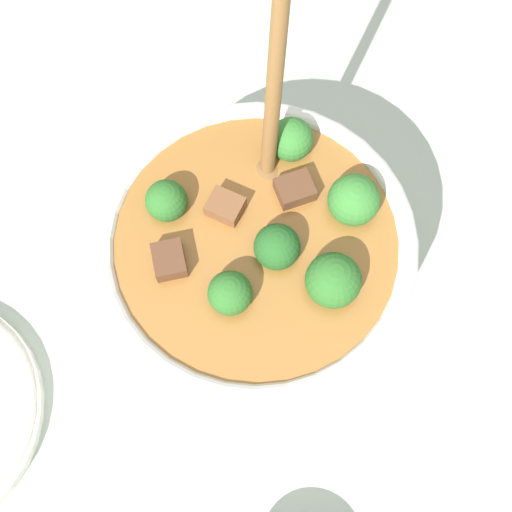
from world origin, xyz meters
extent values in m
plane|color=#ADBCAD|center=(0.00, 0.00, 0.00)|extent=(4.00, 4.00, 0.00)
cylinder|color=white|center=(0.00, 0.00, 0.05)|extent=(0.25, 0.25, 0.10)
torus|color=white|center=(0.00, 0.00, 0.10)|extent=(0.25, 0.25, 0.02)
cylinder|color=#9E662D|center=(0.00, 0.00, 0.07)|extent=(0.22, 0.22, 0.06)
sphere|color=#235B23|center=(0.02, 0.01, 0.12)|extent=(0.04, 0.04, 0.04)
cylinder|color=#6B9956|center=(0.02, 0.01, 0.09)|extent=(0.01, 0.01, 0.02)
sphere|color=#2D6B28|center=(-0.06, -0.04, 0.12)|extent=(0.03, 0.03, 0.03)
cylinder|color=#6B9956|center=(-0.06, -0.04, 0.09)|extent=(0.01, 0.01, 0.01)
sphere|color=#2D6B28|center=(0.03, -0.04, 0.12)|extent=(0.03, 0.03, 0.03)
cylinder|color=#6B9956|center=(0.03, -0.04, 0.09)|extent=(0.01, 0.01, 0.01)
sphere|color=#387F33|center=(0.02, 0.08, 0.12)|extent=(0.04, 0.04, 0.04)
cylinder|color=#6B9956|center=(0.02, 0.08, 0.09)|extent=(0.01, 0.01, 0.02)
sphere|color=#387F33|center=(-0.05, 0.07, 0.12)|extent=(0.04, 0.04, 0.04)
cylinder|color=#6B9956|center=(-0.05, 0.07, 0.09)|extent=(0.01, 0.01, 0.02)
sphere|color=#2D6B28|center=(0.06, 0.03, 0.12)|extent=(0.04, 0.04, 0.04)
cylinder|color=#6B9956|center=(0.06, 0.03, 0.09)|extent=(0.01, 0.01, 0.02)
cube|color=brown|center=(-0.02, 0.05, 0.11)|extent=(0.03, 0.03, 0.02)
cube|color=brown|center=(-0.02, -0.06, 0.11)|extent=(0.03, 0.03, 0.02)
cube|color=brown|center=(-0.03, -0.01, 0.11)|extent=(0.03, 0.03, 0.02)
ellipsoid|color=brown|center=(-0.05, 0.04, 0.10)|extent=(0.04, 0.03, 0.01)
cylinder|color=brown|center=(-0.07, 0.06, 0.20)|extent=(0.07, 0.06, 0.21)
camera|label=1|loc=(0.15, -0.10, 0.56)|focal=45.00mm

